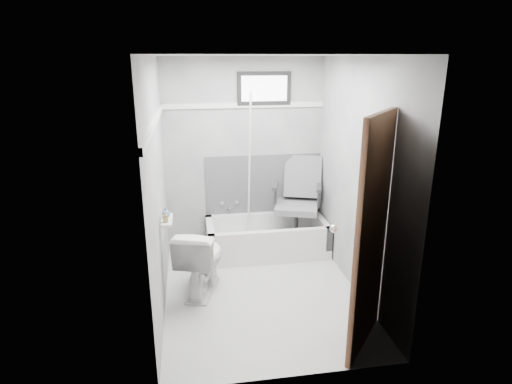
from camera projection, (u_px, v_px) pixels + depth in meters
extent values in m
plane|color=silver|center=(261.00, 291.00, 4.56)|extent=(2.60, 2.60, 0.00)
plane|color=silver|center=(262.00, 55.00, 3.84)|extent=(2.60, 2.60, 0.00)
cube|color=slate|center=(244.00, 155.00, 5.42)|extent=(2.00, 0.02, 2.40)
cube|color=slate|center=(294.00, 235.00, 2.97)|extent=(2.00, 0.02, 2.40)
cube|color=slate|center=(158.00, 188.00, 4.05)|extent=(0.02, 2.60, 2.40)
cube|color=slate|center=(358.00, 179.00, 4.35)|extent=(0.02, 2.60, 2.40)
imported|color=white|center=(201.00, 260.00, 4.46)|extent=(0.62, 0.83, 0.73)
cube|color=#4C4C4F|center=(263.00, 184.00, 5.57)|extent=(1.50, 0.02, 0.78)
cube|color=white|center=(244.00, 105.00, 5.22)|extent=(2.00, 0.02, 0.06)
cube|color=white|center=(155.00, 122.00, 3.86)|extent=(0.02, 2.60, 0.06)
cylinder|color=silver|center=(249.00, 171.00, 5.25)|extent=(0.02, 0.31, 1.93)
cube|color=silver|center=(167.00, 220.00, 4.07)|extent=(0.10, 0.32, 0.02)
imported|color=olive|center=(165.00, 217.00, 3.97)|extent=(0.05, 0.05, 0.10)
imported|color=slate|center=(166.00, 212.00, 4.11)|extent=(0.09, 0.09, 0.10)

